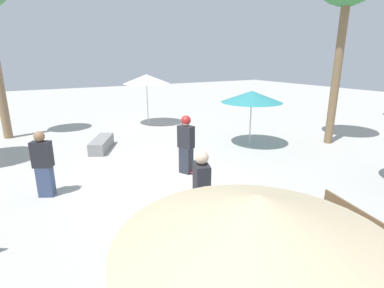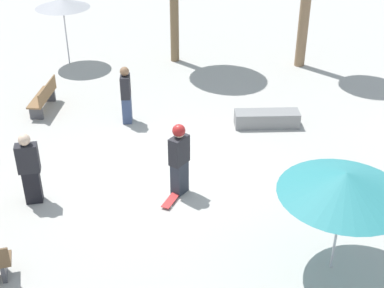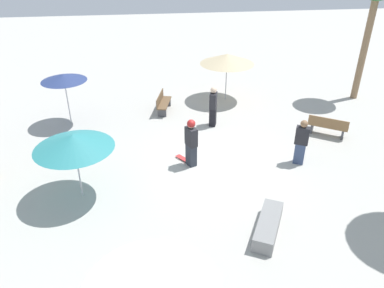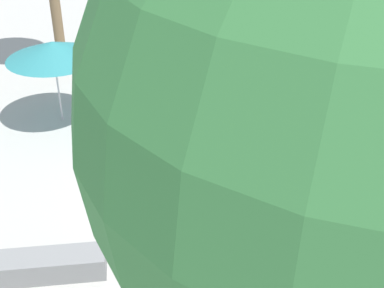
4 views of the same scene
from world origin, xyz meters
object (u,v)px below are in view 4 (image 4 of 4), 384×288
Objects in this scene: bystander_watching at (287,234)px; concrete_ledge at (53,265)px; skater_main at (179,129)px; bench_far at (309,89)px; skateboard at (186,155)px; bystander_far at (320,119)px; palm_tree_center_right at (370,132)px; shade_umbrella_teal at (53,50)px; shade_umbrella_navy at (203,0)px.

concrete_ledge is at bearing 84.54° from bystander_watching.
bystander_watching is (2.25, 3.44, 0.64)m from concrete_ledge.
bench_far is (-0.72, 4.90, -0.56)m from skater_main.
skateboard is (-0.22, 0.32, -0.93)m from skater_main.
bystander_far is (-0.34, 6.92, 0.66)m from concrete_ledge.
skater_main reaches higher than bystander_watching.
skater_main is 2.41× the size of skateboard.
bench_far reaches higher than skateboard.
bench_far is at bearing -30.81° from skateboard.
skater_main is at bearing 22.23° from bench_far.
bystander_watching is at bearing 136.00° from palm_tree_center_right.
shade_umbrella_teal is at bearing -29.08° from bystander_far.
bystander_far reaches higher than concrete_ledge.
palm_tree_center_right is at bearing -12.61° from shade_umbrella_teal.
shade_umbrella_teal is at bearing -11.66° from bench_far.
concrete_ledge is 1.07× the size of bystander_far.
bystander_far is (2.07, -1.79, 0.46)m from bench_far.
shade_umbrella_teal is 5.61m from shade_umbrella_navy.
shade_umbrella_navy is at bearing 101.87° from shade_umbrella_teal.
bystander_far is (-6.26, 7.03, -4.86)m from palm_tree_center_right.
palm_tree_center_right is at bearing -1.07° from concrete_ledge.
bench_far reaches higher than concrete_ledge.
skateboard is 4.36m from shade_umbrella_teal.
concrete_ledge is at bearing -24.13° from shade_umbrella_teal.
concrete_ledge is 10.47m from shade_umbrella_navy.
concrete_ledge is 6.96m from bystander_far.
bystander_watching is (8.82, -4.48, -1.27)m from shade_umbrella_navy.
skater_main is 6.48m from shade_umbrella_navy.
bystander_watching reaches higher than skateboard.
skateboard is 0.44× the size of bystander_watching.
bystander_watching is at bearing 55.35° from bench_far.
bystander_watching is (3.94, -0.37, -0.12)m from skater_main.
bystander_watching is at bearing -26.92° from shade_umbrella_navy.
shade_umbrella_teal is 1.05× the size of shade_umbrella_navy.
bench_far is 0.93× the size of bystander_far.
palm_tree_center_right is at bearing -32.72° from shade_umbrella_navy.
bench_far is (-2.42, 8.72, 0.20)m from concrete_ledge.
skater_main reaches higher than skateboard.
concrete_ledge is 6.20m from shade_umbrella_teal.
skater_main reaches higher than concrete_ledge.
skater_main is 1.00m from skateboard.
bystander_far is at bearing -25.71° from bystander_watching.
skater_main is 4.99m from bench_far.
bench_far is 0.96× the size of bystander_watching.
shade_umbrella_teal is 12.21m from palm_tree_center_right.
shade_umbrella_navy is at bearing 26.06° from skater_main.
palm_tree_center_right is at bearing -155.49° from skateboard.
bystander_far reaches higher than skateboard.
skateboard is at bearing 20.14° from bench_far.
palm_tree_center_right reaches higher than concrete_ledge.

